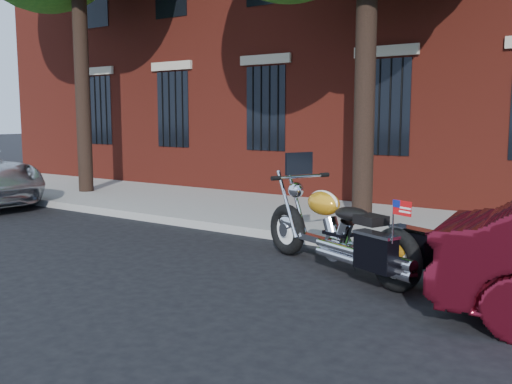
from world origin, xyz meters
The scene contains 4 objects.
ground centered at (0.00, 0.00, 0.00)m, with size 120.00×120.00×0.00m, color black.
curb centered at (0.00, 1.38, 0.07)m, with size 40.00×0.16×0.15m, color gray.
sidewalk centered at (0.00, 3.26, 0.07)m, with size 40.00×3.60×0.15m, color gray.
motorcycle centered at (1.50, 0.09, 0.51)m, with size 2.70×1.61×1.51m.
Camera 1 is at (4.64, -6.37, 1.99)m, focal length 40.00 mm.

